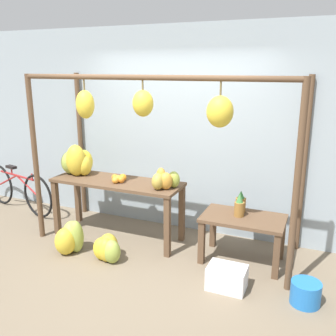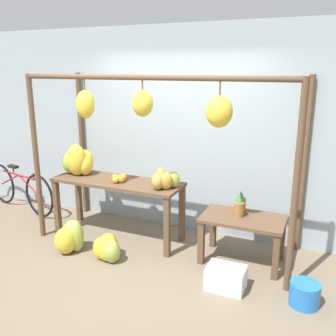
# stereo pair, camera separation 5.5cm
# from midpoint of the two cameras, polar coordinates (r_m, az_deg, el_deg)

# --- Properties ---
(ground_plane) EXTENTS (20.00, 20.00, 0.00)m
(ground_plane) POSITION_cam_midpoint_polar(r_m,az_deg,el_deg) (4.40, -5.62, -15.76)
(ground_plane) COLOR #756651
(shop_wall_back) EXTENTS (8.00, 0.08, 2.80)m
(shop_wall_back) POSITION_cam_midpoint_polar(r_m,az_deg,el_deg) (5.17, 1.73, 5.63)
(shop_wall_back) COLOR #99A8B2
(shop_wall_back) RESTS_ON ground_plane
(stall_awning) EXTENTS (3.32, 1.15, 2.17)m
(stall_awning) POSITION_cam_midpoint_polar(r_m,az_deg,el_deg) (4.32, -1.84, 6.02)
(stall_awning) COLOR brown
(stall_awning) RESTS_ON ground_plane
(display_table_main) EXTENTS (1.76, 0.59, 0.80)m
(display_table_main) POSITION_cam_midpoint_polar(r_m,az_deg,el_deg) (5.02, -8.08, -3.30)
(display_table_main) COLOR brown
(display_table_main) RESTS_ON ground_plane
(display_table_side) EXTENTS (0.95, 0.58, 0.57)m
(display_table_side) POSITION_cam_midpoint_polar(r_m,az_deg,el_deg) (4.52, 11.01, -8.59)
(display_table_side) COLOR brown
(display_table_side) RESTS_ON ground_plane
(banana_pile_on_table) EXTENTS (0.51, 0.44, 0.43)m
(banana_pile_on_table) POSITION_cam_midpoint_polar(r_m,az_deg,el_deg) (5.32, -13.91, 0.89)
(banana_pile_on_table) COLOR gold
(banana_pile_on_table) RESTS_ON display_table_main
(orange_pile) EXTENTS (0.22, 0.23, 0.10)m
(orange_pile) POSITION_cam_midpoint_polar(r_m,az_deg,el_deg) (4.91, -7.96, -1.64)
(orange_pile) COLOR orange
(orange_pile) RESTS_ON display_table_main
(pineapple_cluster) EXTENTS (0.14, 0.26, 0.29)m
(pineapple_cluster) POSITION_cam_midpoint_polar(r_m,az_deg,el_deg) (4.51, 10.57, -5.48)
(pineapple_cluster) COLOR olive
(pineapple_cluster) RESTS_ON display_table_side
(banana_pile_ground_left) EXTENTS (0.38, 0.46, 0.42)m
(banana_pile_ground_left) POSITION_cam_midpoint_polar(r_m,az_deg,el_deg) (4.90, -14.91, -10.26)
(banana_pile_ground_left) COLOR #9EB247
(banana_pile_ground_left) RESTS_ON ground_plane
(banana_pile_ground_right) EXTENTS (0.40, 0.40, 0.31)m
(banana_pile_ground_right) POSITION_cam_midpoint_polar(r_m,az_deg,el_deg) (4.65, -9.58, -12.01)
(banana_pile_ground_right) COLOR #9EB247
(banana_pile_ground_right) RESTS_ON ground_plane
(fruit_crate_white) EXTENTS (0.40, 0.28, 0.25)m
(fruit_crate_white) POSITION_cam_midpoint_polar(r_m,az_deg,el_deg) (4.12, 8.56, -16.19)
(fruit_crate_white) COLOR silver
(fruit_crate_white) RESTS_ON ground_plane
(blue_bucket) EXTENTS (0.29, 0.29, 0.23)m
(blue_bucket) POSITION_cam_midpoint_polar(r_m,az_deg,el_deg) (4.07, 19.85, -17.48)
(blue_bucket) COLOR blue
(blue_bucket) RESTS_ON ground_plane
(parked_bicycle) EXTENTS (1.68, 0.41, 0.72)m
(parked_bicycle) POSITION_cam_midpoint_polar(r_m,az_deg,el_deg) (6.50, -22.10, -2.97)
(parked_bicycle) COLOR black
(parked_bicycle) RESTS_ON ground_plane
(papaya_pile) EXTENTS (0.33, 0.33, 0.26)m
(papaya_pile) POSITION_cam_midpoint_polar(r_m,az_deg,el_deg) (4.57, -0.91, -1.87)
(papaya_pile) COLOR #B2993D
(papaya_pile) RESTS_ON display_table_main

